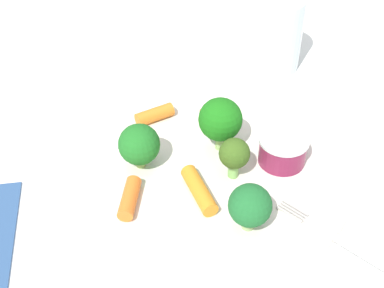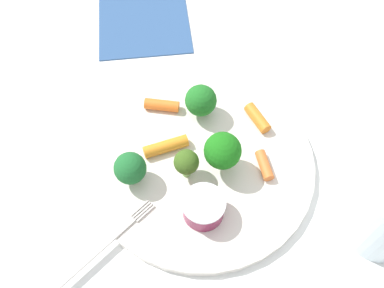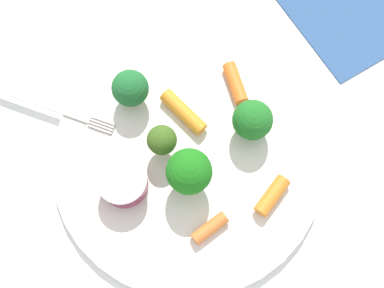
{
  "view_description": "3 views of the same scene",
  "coord_description": "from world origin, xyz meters",
  "px_view_note": "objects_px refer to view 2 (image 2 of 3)",
  "views": [
    {
      "loc": [
        0.21,
        0.33,
        0.38
      ],
      "look_at": [
        0.01,
        -0.02,
        0.03
      ],
      "focal_mm": 49.36,
      "sensor_mm": 36.0,
      "label": 1
    },
    {
      "loc": [
        -0.23,
        0.14,
        0.48
      ],
      "look_at": [
        0.02,
        0.0,
        0.03
      ],
      "focal_mm": 40.06,
      "sensor_mm": 36.0,
      "label": 2
    },
    {
      "loc": [
        -0.11,
        -0.09,
        0.49
      ],
      "look_at": [
        0.01,
        0.0,
        0.02
      ],
      "focal_mm": 44.22,
      "sensor_mm": 36.0,
      "label": 3
    }
  ],
  "objects_px": {
    "broccoli_floret_3": "(186,163)",
    "broccoli_floret_0": "(201,101)",
    "carrot_stick_1": "(166,146)",
    "napkin": "(144,20)",
    "carrot_stick_3": "(257,118)",
    "broccoli_floret_1": "(130,168)",
    "plate": "(201,162)",
    "carrot_stick_0": "(264,165)",
    "sauce_cup": "(204,208)",
    "broccoli_floret_2": "(223,151)",
    "carrot_stick_2": "(162,105)",
    "fork": "(95,253)"
  },
  "relations": [
    {
      "from": "sauce_cup",
      "to": "broccoli_floret_2",
      "type": "bearing_deg",
      "value": -47.9
    },
    {
      "from": "broccoli_floret_1",
      "to": "broccoli_floret_2",
      "type": "relative_size",
      "value": 0.78
    },
    {
      "from": "carrot_stick_1",
      "to": "napkin",
      "type": "relative_size",
      "value": 0.36
    },
    {
      "from": "broccoli_floret_2",
      "to": "carrot_stick_3",
      "type": "distance_m",
      "value": 0.09
    },
    {
      "from": "carrot_stick_0",
      "to": "carrot_stick_3",
      "type": "height_order",
      "value": "carrot_stick_3"
    },
    {
      "from": "broccoli_floret_2",
      "to": "fork",
      "type": "relative_size",
      "value": 0.35
    },
    {
      "from": "broccoli_floret_3",
      "to": "napkin",
      "type": "distance_m",
      "value": 0.3
    },
    {
      "from": "carrot_stick_1",
      "to": "fork",
      "type": "xyz_separation_m",
      "value": [
        -0.09,
        0.13,
        -0.01
      ]
    },
    {
      "from": "carrot_stick_1",
      "to": "napkin",
      "type": "height_order",
      "value": "carrot_stick_1"
    },
    {
      "from": "broccoli_floret_0",
      "to": "carrot_stick_2",
      "type": "height_order",
      "value": "broccoli_floret_0"
    },
    {
      "from": "carrot_stick_1",
      "to": "fork",
      "type": "distance_m",
      "value": 0.16
    },
    {
      "from": "broccoli_floret_2",
      "to": "napkin",
      "type": "relative_size",
      "value": 0.38
    },
    {
      "from": "sauce_cup",
      "to": "broccoli_floret_1",
      "type": "bearing_deg",
      "value": 35.0
    },
    {
      "from": "broccoli_floret_3",
      "to": "fork",
      "type": "bearing_deg",
      "value": 107.11
    },
    {
      "from": "carrot_stick_3",
      "to": "napkin",
      "type": "bearing_deg",
      "value": 10.86
    },
    {
      "from": "sauce_cup",
      "to": "carrot_stick_1",
      "type": "bearing_deg",
      "value": 0.44
    },
    {
      "from": "broccoli_floret_0",
      "to": "broccoli_floret_1",
      "type": "relative_size",
      "value": 1.04
    },
    {
      "from": "plate",
      "to": "carrot_stick_0",
      "type": "relative_size",
      "value": 7.42
    },
    {
      "from": "carrot_stick_0",
      "to": "fork",
      "type": "bearing_deg",
      "value": 91.19
    },
    {
      "from": "broccoli_floret_0",
      "to": "napkin",
      "type": "distance_m",
      "value": 0.22
    },
    {
      "from": "broccoli_floret_2",
      "to": "fork",
      "type": "distance_m",
      "value": 0.19
    },
    {
      "from": "plate",
      "to": "napkin",
      "type": "height_order",
      "value": "plate"
    },
    {
      "from": "broccoli_floret_0",
      "to": "broccoli_floret_3",
      "type": "xyz_separation_m",
      "value": [
        -0.07,
        0.06,
        0.0
      ]
    },
    {
      "from": "broccoli_floret_2",
      "to": "plate",
      "type": "bearing_deg",
      "value": 40.45
    },
    {
      "from": "broccoli_floret_2",
      "to": "fork",
      "type": "height_order",
      "value": "broccoli_floret_2"
    },
    {
      "from": "broccoli_floret_2",
      "to": "fork",
      "type": "bearing_deg",
      "value": 99.95
    },
    {
      "from": "carrot_stick_0",
      "to": "napkin",
      "type": "relative_size",
      "value": 0.24
    },
    {
      "from": "carrot_stick_1",
      "to": "napkin",
      "type": "distance_m",
      "value": 0.26
    },
    {
      "from": "broccoli_floret_2",
      "to": "carrot_stick_2",
      "type": "height_order",
      "value": "broccoli_floret_2"
    },
    {
      "from": "broccoli_floret_2",
      "to": "carrot_stick_2",
      "type": "distance_m",
      "value": 0.12
    },
    {
      "from": "plate",
      "to": "broccoli_floret_0",
      "type": "distance_m",
      "value": 0.08
    },
    {
      "from": "carrot_stick_0",
      "to": "carrot_stick_1",
      "type": "distance_m",
      "value": 0.13
    },
    {
      "from": "broccoli_floret_1",
      "to": "carrot_stick_3",
      "type": "distance_m",
      "value": 0.18
    },
    {
      "from": "plate",
      "to": "broccoli_floret_0",
      "type": "bearing_deg",
      "value": -27.74
    },
    {
      "from": "plate",
      "to": "sauce_cup",
      "type": "xyz_separation_m",
      "value": [
        -0.06,
        0.03,
        0.02
      ]
    },
    {
      "from": "broccoli_floret_2",
      "to": "broccoli_floret_1",
      "type": "bearing_deg",
      "value": 71.55
    },
    {
      "from": "sauce_cup",
      "to": "fork",
      "type": "xyz_separation_m",
      "value": [
        0.01,
        0.13,
        -0.01
      ]
    },
    {
      "from": "plate",
      "to": "carrot_stick_3",
      "type": "bearing_deg",
      "value": -79.66
    },
    {
      "from": "carrot_stick_3",
      "to": "broccoli_floret_1",
      "type": "bearing_deg",
      "value": 90.76
    },
    {
      "from": "broccoli_floret_2",
      "to": "carrot_stick_3",
      "type": "xyz_separation_m",
      "value": [
        0.04,
        -0.08,
        -0.03
      ]
    },
    {
      "from": "broccoli_floret_3",
      "to": "carrot_stick_2",
      "type": "height_order",
      "value": "broccoli_floret_3"
    },
    {
      "from": "broccoli_floret_3",
      "to": "broccoli_floret_0",
      "type": "bearing_deg",
      "value": -38.83
    },
    {
      "from": "sauce_cup",
      "to": "carrot_stick_3",
      "type": "distance_m",
      "value": 0.15
    },
    {
      "from": "carrot_stick_2",
      "to": "napkin",
      "type": "xyz_separation_m",
      "value": [
        0.18,
        -0.05,
        -0.02
      ]
    },
    {
      "from": "carrot_stick_0",
      "to": "carrot_stick_2",
      "type": "relative_size",
      "value": 0.83
    },
    {
      "from": "plate",
      "to": "broccoli_floret_0",
      "type": "xyz_separation_m",
      "value": [
        0.06,
        -0.03,
        0.03
      ]
    },
    {
      "from": "plate",
      "to": "sauce_cup",
      "type": "height_order",
      "value": "sauce_cup"
    },
    {
      "from": "carrot_stick_0",
      "to": "carrot_stick_3",
      "type": "relative_size",
      "value": 0.89
    },
    {
      "from": "broccoli_floret_0",
      "to": "carrot_stick_0",
      "type": "xyz_separation_m",
      "value": [
        -0.11,
        -0.03,
        -0.02
      ]
    },
    {
      "from": "sauce_cup",
      "to": "carrot_stick_1",
      "type": "xyz_separation_m",
      "value": [
        0.1,
        0.0,
        -0.01
      ]
    }
  ]
}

